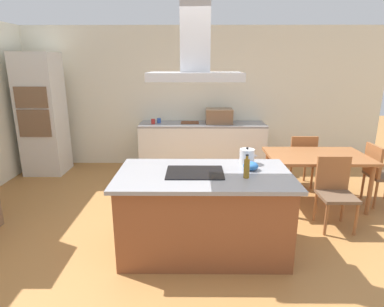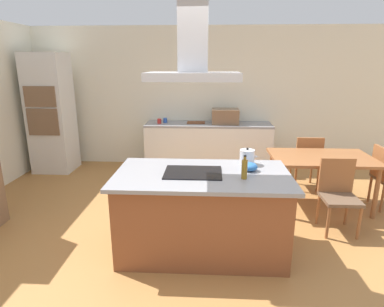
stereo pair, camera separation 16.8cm
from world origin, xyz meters
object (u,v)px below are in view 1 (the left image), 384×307
(olive_oil_bottle, at_px, (247,168))
(cutting_board, at_px, (190,122))
(wall_oven_stack, at_px, (42,115))
(tea_kettle, at_px, (247,156))
(coffee_mug_red, at_px, (153,121))
(chair_at_right_end, at_px, (379,171))
(mixing_bowl, at_px, (251,166))
(range_hood, at_px, (195,54))
(cooktop, at_px, (195,172))
(countertop_microwave, at_px, (219,116))
(coffee_mug_blue, at_px, (159,120))
(dining_table, at_px, (317,160))
(chair_facing_back_wall, at_px, (301,158))
(chair_facing_island, at_px, (335,188))

(olive_oil_bottle, bearing_deg, cutting_board, 101.20)
(wall_oven_stack, bearing_deg, tea_kettle, -34.11)
(coffee_mug_red, height_order, chair_at_right_end, coffee_mug_red)
(mixing_bowl, distance_m, range_hood, 1.31)
(cooktop, xyz_separation_m, olive_oil_bottle, (0.52, -0.14, 0.10))
(countertop_microwave, height_order, coffee_mug_blue, countertop_microwave)
(cutting_board, relative_size, dining_table, 0.24)
(tea_kettle, bearing_deg, chair_at_right_end, 23.26)
(tea_kettle, distance_m, coffee_mug_red, 2.86)
(coffee_mug_red, xyz_separation_m, cutting_board, (0.70, 0.09, -0.04))
(cutting_board, xyz_separation_m, dining_table, (1.85, -1.70, -0.24))
(tea_kettle, distance_m, wall_oven_stack, 4.11)
(wall_oven_stack, bearing_deg, dining_table, -17.22)
(olive_oil_bottle, bearing_deg, mixing_bowl, 70.89)
(wall_oven_stack, distance_m, range_hood, 3.98)
(cutting_board, bearing_deg, chair_at_right_end, -31.56)
(mixing_bowl, xyz_separation_m, wall_oven_stack, (-3.41, 2.54, 0.16))
(cooktop, height_order, coffee_mug_blue, coffee_mug_blue)
(coffee_mug_red, distance_m, dining_table, 3.02)
(mixing_bowl, bearing_deg, range_hood, -170.11)
(cutting_board, distance_m, chair_at_right_end, 3.27)
(coffee_mug_blue, bearing_deg, cutting_board, -0.39)
(tea_kettle, relative_size, olive_oil_bottle, 0.91)
(countertop_microwave, height_order, chair_facing_back_wall, countertop_microwave)
(wall_oven_stack, height_order, dining_table, wall_oven_stack)
(tea_kettle, bearing_deg, olive_oil_bottle, -99.58)
(chair_facing_island, height_order, chair_at_right_end, same)
(cooktop, bearing_deg, coffee_mug_red, 105.56)
(olive_oil_bottle, bearing_deg, chair_facing_back_wall, 58.73)
(countertop_microwave, bearing_deg, chair_facing_back_wall, -37.22)
(coffee_mug_blue, distance_m, chair_facing_island, 3.43)
(mixing_bowl, xyz_separation_m, cutting_board, (-0.69, 2.82, -0.04))
(cutting_board, bearing_deg, countertop_microwave, -5.15)
(cooktop, bearing_deg, cutting_board, 91.75)
(olive_oil_bottle, bearing_deg, dining_table, 47.98)
(cutting_board, distance_m, chair_facing_island, 3.03)
(coffee_mug_blue, xyz_separation_m, cutting_board, (0.60, -0.00, -0.04))
(wall_oven_stack, bearing_deg, cutting_board, 5.97)
(dining_table, distance_m, chair_at_right_end, 0.93)
(cutting_board, xyz_separation_m, chair_at_right_end, (2.76, -1.70, -0.40))
(olive_oil_bottle, relative_size, mixing_bowl, 1.46)
(cooktop, distance_m, chair_at_right_end, 2.97)
(cooktop, bearing_deg, olive_oil_bottle, -15.34)
(olive_oil_bottle, relative_size, range_hood, 0.27)
(tea_kettle, relative_size, range_hood, 0.25)
(coffee_mug_blue, distance_m, range_hood, 3.23)
(dining_table, bearing_deg, coffee_mug_red, 147.81)
(range_hood, bearing_deg, chair_at_right_end, 24.76)
(mixing_bowl, distance_m, wall_oven_stack, 4.25)
(countertop_microwave, xyz_separation_m, wall_oven_stack, (-3.27, -0.23, 0.06))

